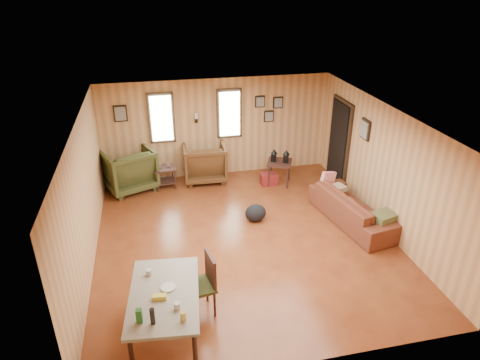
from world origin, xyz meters
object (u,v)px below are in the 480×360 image
object	(u,v)px
sofa	(354,204)
side_table	(280,161)
dining_table	(164,298)
recliner_green	(128,167)
recliner_brown	(204,160)
end_table	(165,174)

from	to	relation	value
sofa	side_table	size ratio (longest dim) A/B	2.41
side_table	dining_table	xyz separation A→B (m)	(-2.92, -4.29, 0.11)
recliner_green	side_table	size ratio (longest dim) A/B	1.24
sofa	dining_table	size ratio (longest dim) A/B	1.32
dining_table	sofa	bearing A→B (deg)	36.68
sofa	dining_table	world-z (taller)	dining_table
dining_table	side_table	bearing A→B (deg)	61.80
recliner_green	dining_table	xyz separation A→B (m)	(0.56, -4.79, 0.16)
recliner_brown	side_table	world-z (taller)	recliner_brown
recliner_brown	dining_table	world-z (taller)	recliner_brown
recliner_green	side_table	world-z (taller)	recliner_green
sofa	side_table	xyz separation A→B (m)	(-0.96, 1.99, 0.18)
sofa	recliner_green	size ratio (longest dim) A/B	1.95
recliner_green	sofa	bearing A→B (deg)	128.44
recliner_brown	recliner_green	distance (m)	1.79
end_table	dining_table	distance (m)	4.70
side_table	recliner_brown	bearing A→B (deg)	159.96
recliner_green	end_table	xyz separation A→B (m)	(0.81, -0.11, -0.19)
recliner_green	end_table	bearing A→B (deg)	150.00
sofa	recliner_green	xyz separation A→B (m)	(-4.44, 2.49, 0.13)
recliner_brown	side_table	bearing A→B (deg)	162.86
end_table	side_table	size ratio (longest dim) A/B	0.72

